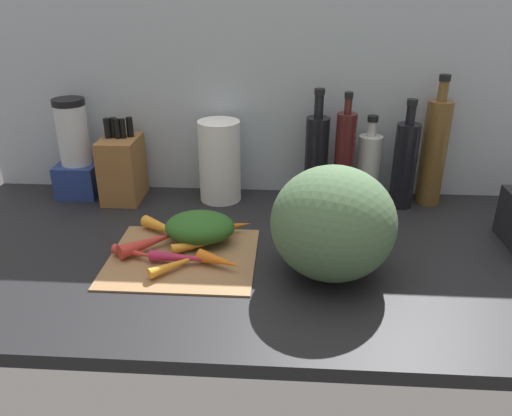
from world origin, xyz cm
name	(u,v)px	position (x,y,z in cm)	size (l,w,h in cm)	color
ground_plane	(268,255)	(0.00, 0.00, -1.50)	(170.00, 80.00, 3.00)	black
wall_back	(275,90)	(0.00, 38.50, 30.00)	(170.00, 3.00, 60.00)	#ADB7C1
cutting_board	(183,257)	(-19.63, -5.48, 0.40)	(33.76, 29.54, 0.80)	#997047
carrot_0	(137,253)	(-29.61, -7.27, 1.98)	(2.36, 2.36, 12.49)	red
carrot_1	(186,258)	(-17.96, -8.88, 2.09)	(2.57, 2.57, 16.88)	#B2264C
carrot_2	(153,241)	(-27.11, -2.20, 2.51)	(3.41, 3.41, 17.26)	red
carrot_3	(170,230)	(-24.54, 3.84, 2.34)	(3.07, 3.07, 17.98)	orange
carrot_4	(178,263)	(-19.36, -11.06, 1.97)	(2.34, 2.34, 14.22)	orange
carrot_5	(220,261)	(-10.22, -9.92, 2.31)	(3.03, 3.03, 10.85)	orange
carrot_6	(230,227)	(-9.85, 6.56, 2.44)	(3.27, 3.27, 11.26)	orange
carrot_7	(200,244)	(-15.96, -2.26, 2.01)	(2.42, 2.42, 13.70)	orange
carrot_greens_pile	(200,227)	(-16.65, 2.06, 4.37)	(16.87, 12.98, 7.14)	#2D6023
winter_squash	(333,223)	(13.96, -9.58, 12.21)	(26.52, 26.48, 24.42)	#4C6B47
knife_block	(122,168)	(-43.13, 27.91, 9.54)	(10.34, 14.26, 23.84)	olive
blender_appliance	(76,155)	(-57.20, 30.38, 12.36)	(11.72, 11.72, 28.59)	navy
paper_towel_roll	(220,161)	(-15.19, 29.50, 11.61)	(11.81, 11.81, 23.21)	white
bottle_0	(316,158)	(12.08, 30.26, 12.99)	(6.58, 6.58, 32.30)	black
bottle_1	(344,158)	(19.71, 29.00, 13.51)	(5.53, 5.53, 31.74)	#471919
bottle_2	(368,166)	(27.09, 32.25, 10.06)	(6.64, 6.64, 24.74)	silver
bottle_3	(404,164)	(36.13, 27.99, 12.50)	(6.42, 6.42, 30.33)	black
bottle_4	(434,151)	(44.42, 31.05, 15.29)	(6.91, 6.91, 36.20)	brown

